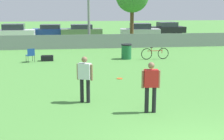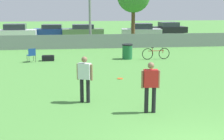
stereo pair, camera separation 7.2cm
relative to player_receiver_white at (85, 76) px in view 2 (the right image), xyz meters
name	(u,v)px [view 2 (the right image)]	position (x,y,z in m)	size (l,w,h in m)	color
fence_backline	(111,41)	(2.58, 13.56, -0.38)	(23.50, 0.07, 1.21)	gray
player_receiver_white	(85,76)	(0.00, 0.00, 0.00)	(0.54, 0.38, 1.61)	black
player_defender_red	(151,84)	(1.98, -1.33, 0.00)	(0.58, 0.25, 1.61)	black
frisbee_disc	(120,79)	(1.74, 3.30, -0.92)	(0.27, 0.27, 0.03)	#E5591E
folding_chair_sideline	(31,54)	(-2.80, 8.20, -0.46)	(0.58, 0.58, 0.82)	#333338
bicycle_sideline	(156,54)	(4.76, 8.19, -0.57)	(1.77, 0.44, 0.75)	black
trash_bin	(127,51)	(3.01, 8.55, -0.46)	(0.65, 0.65, 0.94)	#1E6638
gear_bag_sideline	(48,58)	(-1.86, 8.52, -0.77)	(0.72, 0.40, 0.35)	black
parked_car_white	(15,32)	(-5.85, 20.96, -0.21)	(3.95, 1.78, 1.52)	black
parked_car_blue	(52,30)	(-2.48, 23.66, -0.30)	(4.07, 1.86, 1.28)	black
parked_car_olive	(83,30)	(0.77, 23.11, -0.29)	(4.38, 1.78, 1.29)	black
parked_car_silver	(141,31)	(6.70, 21.06, -0.24)	(4.21, 2.19, 1.47)	black
parked_car_dark	(169,28)	(10.70, 24.60, -0.27)	(4.13, 2.16, 1.38)	black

